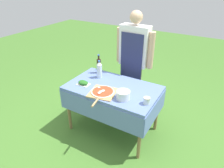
{
  "coord_description": "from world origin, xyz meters",
  "views": [
    {
      "loc": [
        1.16,
        -2.01,
        2.06
      ],
      "look_at": [
        -0.01,
        0.0,
        0.77
      ],
      "focal_mm": 32.0,
      "sensor_mm": 36.0,
      "label": 1
    }
  ],
  "objects_px": {
    "prep_table": "(113,92)",
    "pizza_on_peel": "(102,92)",
    "mixing_tub": "(123,95)",
    "sauce_jar": "(147,101)",
    "person_cook": "(134,56)",
    "herb_container": "(83,83)",
    "water_bottle": "(99,70)",
    "oil_bottle": "(99,66)"
  },
  "relations": [
    {
      "from": "prep_table",
      "to": "pizza_on_peel",
      "type": "xyz_separation_m",
      "value": [
        -0.03,
        -0.21,
        0.1
      ]
    },
    {
      "from": "mixing_tub",
      "to": "sauce_jar",
      "type": "relative_size",
      "value": 2.02
    },
    {
      "from": "prep_table",
      "to": "mixing_tub",
      "type": "distance_m",
      "value": 0.34
    },
    {
      "from": "person_cook",
      "to": "pizza_on_peel",
      "type": "height_order",
      "value": "person_cook"
    },
    {
      "from": "person_cook",
      "to": "pizza_on_peel",
      "type": "distance_m",
      "value": 0.88
    },
    {
      "from": "herb_container",
      "to": "sauce_jar",
      "type": "relative_size",
      "value": 2.13
    },
    {
      "from": "person_cook",
      "to": "water_bottle",
      "type": "distance_m",
      "value": 0.6
    },
    {
      "from": "person_cook",
      "to": "sauce_jar",
      "type": "xyz_separation_m",
      "value": [
        0.53,
        -0.79,
        -0.19
      ]
    },
    {
      "from": "prep_table",
      "to": "mixing_tub",
      "type": "relative_size",
      "value": 7.39
    },
    {
      "from": "prep_table",
      "to": "mixing_tub",
      "type": "height_order",
      "value": "mixing_tub"
    },
    {
      "from": "herb_container",
      "to": "sauce_jar",
      "type": "distance_m",
      "value": 0.92
    },
    {
      "from": "mixing_tub",
      "to": "water_bottle",
      "type": "bearing_deg",
      "value": 149.54
    },
    {
      "from": "water_bottle",
      "to": "oil_bottle",
      "type": "bearing_deg",
      "value": 125.96
    },
    {
      "from": "pizza_on_peel",
      "to": "person_cook",
      "type": "bearing_deg",
      "value": 77.03
    },
    {
      "from": "prep_table",
      "to": "herb_container",
      "type": "xyz_separation_m",
      "value": [
        -0.38,
        -0.15,
        0.12
      ]
    },
    {
      "from": "prep_table",
      "to": "sauce_jar",
      "type": "height_order",
      "value": "sauce_jar"
    },
    {
      "from": "prep_table",
      "to": "herb_container",
      "type": "relative_size",
      "value": 7.0
    },
    {
      "from": "person_cook",
      "to": "mixing_tub",
      "type": "xyz_separation_m",
      "value": [
        0.25,
        -0.83,
        -0.18
      ]
    },
    {
      "from": "mixing_tub",
      "to": "prep_table",
      "type": "bearing_deg",
      "value": 143.7
    },
    {
      "from": "pizza_on_peel",
      "to": "herb_container",
      "type": "bearing_deg",
      "value": 159.61
    },
    {
      "from": "prep_table",
      "to": "mixing_tub",
      "type": "xyz_separation_m",
      "value": [
        0.25,
        -0.19,
        0.14
      ]
    },
    {
      "from": "water_bottle",
      "to": "mixing_tub",
      "type": "bearing_deg",
      "value": -30.46
    },
    {
      "from": "prep_table",
      "to": "pizza_on_peel",
      "type": "bearing_deg",
      "value": -98.61
    },
    {
      "from": "herb_container",
      "to": "mixing_tub",
      "type": "relative_size",
      "value": 1.05
    },
    {
      "from": "pizza_on_peel",
      "to": "sauce_jar",
      "type": "relative_size",
      "value": 6.19
    },
    {
      "from": "prep_table",
      "to": "herb_container",
      "type": "bearing_deg",
      "value": -158.91
    },
    {
      "from": "person_cook",
      "to": "pizza_on_peel",
      "type": "bearing_deg",
      "value": 88.61
    },
    {
      "from": "water_bottle",
      "to": "mixing_tub",
      "type": "height_order",
      "value": "water_bottle"
    },
    {
      "from": "pizza_on_peel",
      "to": "oil_bottle",
      "type": "relative_size",
      "value": 1.76
    },
    {
      "from": "sauce_jar",
      "to": "pizza_on_peel",
      "type": "bearing_deg",
      "value": -173.4
    },
    {
      "from": "pizza_on_peel",
      "to": "mixing_tub",
      "type": "height_order",
      "value": "mixing_tub"
    },
    {
      "from": "herb_container",
      "to": "mixing_tub",
      "type": "distance_m",
      "value": 0.64
    },
    {
      "from": "water_bottle",
      "to": "sauce_jar",
      "type": "relative_size",
      "value": 3.18
    },
    {
      "from": "pizza_on_peel",
      "to": "oil_bottle",
      "type": "height_order",
      "value": "oil_bottle"
    },
    {
      "from": "sauce_jar",
      "to": "water_bottle",
      "type": "bearing_deg",
      "value": 161.27
    },
    {
      "from": "oil_bottle",
      "to": "mixing_tub",
      "type": "height_order",
      "value": "oil_bottle"
    },
    {
      "from": "pizza_on_peel",
      "to": "mixing_tub",
      "type": "relative_size",
      "value": 3.07
    },
    {
      "from": "pizza_on_peel",
      "to": "sauce_jar",
      "type": "height_order",
      "value": "sauce_jar"
    },
    {
      "from": "oil_bottle",
      "to": "sauce_jar",
      "type": "bearing_deg",
      "value": -23.88
    },
    {
      "from": "herb_container",
      "to": "oil_bottle",
      "type": "bearing_deg",
      "value": 92.63
    },
    {
      "from": "person_cook",
      "to": "pizza_on_peel",
      "type": "xyz_separation_m",
      "value": [
        -0.03,
        -0.85,
        -0.22
      ]
    },
    {
      "from": "water_bottle",
      "to": "person_cook",
      "type": "bearing_deg",
      "value": 58.13
    }
  ]
}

